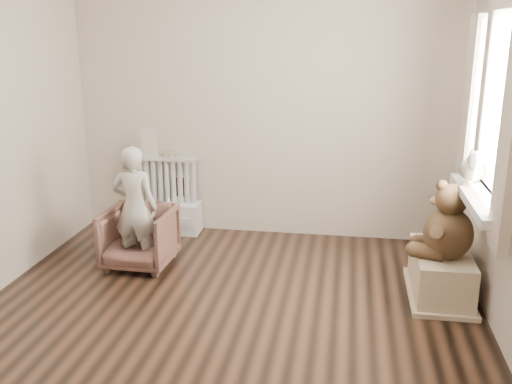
% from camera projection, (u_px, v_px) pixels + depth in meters
% --- Properties ---
extents(floor, '(3.60, 3.60, 0.01)m').
position_uv_depth(floor, '(224.00, 320.00, 3.95)').
color(floor, black).
rests_on(floor, ground).
extents(back_wall, '(3.60, 0.02, 2.60)m').
position_uv_depth(back_wall, '(264.00, 100.00, 5.29)').
color(back_wall, beige).
rests_on(back_wall, ground).
extents(front_wall, '(3.60, 0.02, 2.60)m').
position_uv_depth(front_wall, '(100.00, 232.00, 1.88)').
color(front_wall, beige).
rests_on(front_wall, ground).
extents(window, '(0.03, 0.90, 1.10)m').
position_uv_depth(window, '(507.00, 110.00, 3.55)').
color(window, white).
rests_on(window, right_wall).
extents(window_sill, '(0.22, 1.10, 0.06)m').
position_uv_depth(window_sill, '(481.00, 199.00, 3.73)').
color(window_sill, silver).
rests_on(window_sill, right_wall).
extents(curtain_left, '(0.06, 0.26, 1.30)m').
position_uv_depth(curtain_left, '(511.00, 136.00, 3.04)').
color(curtain_left, beige).
rests_on(curtain_left, right_wall).
extents(curtain_right, '(0.06, 0.26, 1.30)m').
position_uv_depth(curtain_right, '(470.00, 107.00, 4.12)').
color(curtain_right, beige).
rests_on(curtain_right, right_wall).
extents(radiator, '(0.71, 0.13, 0.75)m').
position_uv_depth(radiator, '(164.00, 192.00, 5.58)').
color(radiator, silver).
rests_on(radiator, floor).
extents(paper_doll, '(0.16, 0.01, 0.27)m').
position_uv_depth(paper_doll, '(149.00, 143.00, 5.46)').
color(paper_doll, beige).
rests_on(paper_doll, radiator).
extents(tin_a, '(0.10, 0.10, 0.06)m').
position_uv_depth(tin_a, '(170.00, 154.00, 5.46)').
color(tin_a, '#A59E8C').
rests_on(tin_a, radiator).
extents(toy_vanity, '(0.35, 0.25, 0.55)m').
position_uv_depth(toy_vanity, '(182.00, 205.00, 5.56)').
color(toy_vanity, silver).
rests_on(toy_vanity, floor).
extents(armchair, '(0.56, 0.58, 0.51)m').
position_uv_depth(armchair, '(139.00, 238.00, 4.77)').
color(armchair, brown).
rests_on(armchair, floor).
extents(child, '(0.38, 0.26, 1.03)m').
position_uv_depth(child, '(135.00, 208.00, 4.64)').
color(child, beige).
rests_on(child, armchair).
extents(toy_bench, '(0.40, 0.75, 0.35)m').
position_uv_depth(toy_bench, '(441.00, 270.00, 4.26)').
color(toy_bench, beige).
rests_on(toy_bench, floor).
extents(teddy_bear, '(0.53, 0.46, 0.56)m').
position_uv_depth(teddy_bear, '(450.00, 215.00, 4.02)').
color(teddy_bear, '#342213').
rests_on(teddy_bear, toy_bench).
extents(plush_cat, '(0.23, 0.32, 0.25)m').
position_uv_depth(plush_cat, '(472.00, 168.00, 3.99)').
color(plush_cat, gray).
rests_on(plush_cat, window_sill).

